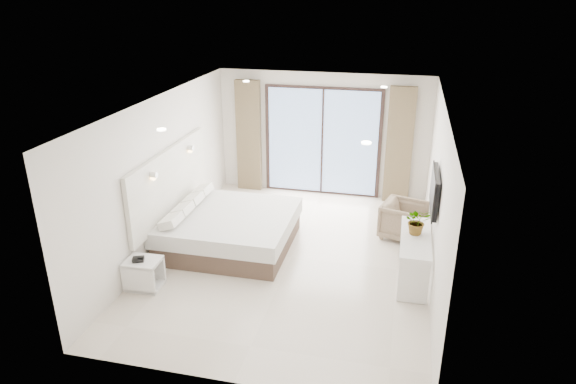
% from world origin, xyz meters
% --- Properties ---
extents(ground, '(6.20, 6.20, 0.00)m').
position_xyz_m(ground, '(0.00, 0.00, 0.00)').
color(ground, beige).
rests_on(ground, ground).
extents(room_shell, '(4.62, 6.22, 2.72)m').
position_xyz_m(room_shell, '(-0.20, 0.76, 1.58)').
color(room_shell, silver).
rests_on(room_shell, ground).
extents(bed, '(2.23, 2.12, 0.76)m').
position_xyz_m(bed, '(-1.19, 0.18, 0.33)').
color(bed, brown).
rests_on(bed, ground).
extents(nightstand, '(0.54, 0.44, 0.48)m').
position_xyz_m(nightstand, '(-2.02, -1.43, 0.24)').
color(nightstand, white).
rests_on(nightstand, ground).
extents(phone, '(0.21, 0.19, 0.06)m').
position_xyz_m(phone, '(-2.07, -1.47, 0.51)').
color(phone, black).
rests_on(phone, nightstand).
extents(console_desk, '(0.46, 1.48, 0.77)m').
position_xyz_m(console_desk, '(2.04, -0.25, 0.56)').
color(console_desk, white).
rests_on(console_desk, ground).
extents(plant, '(0.47, 0.51, 0.34)m').
position_xyz_m(plant, '(2.04, -0.15, 0.94)').
color(plant, '#33662D').
rests_on(plant, console_desk).
extents(armchair, '(0.87, 0.90, 0.76)m').
position_xyz_m(armchair, '(1.85, 1.23, 0.38)').
color(armchair, '#8A6F5A').
rests_on(armchair, ground).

